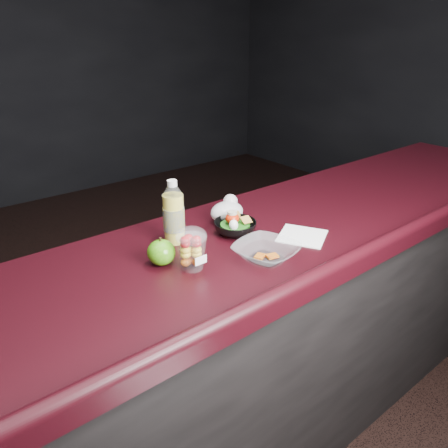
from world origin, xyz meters
The scene contains 8 objects.
counter centered at (0.00, 0.30, 0.51)m, with size 4.06×0.71×1.02m.
lemonade_bottle centered at (-0.04, 0.44, 1.12)m, with size 0.08×0.08×0.23m.
fruit_cup centered at (-0.10, 0.24, 1.09)m, with size 0.10×0.10×0.14m.
green_apple centered at (-0.16, 0.33, 1.06)m, with size 0.09×0.09×0.09m.
plastic_bag centered at (0.22, 0.46, 1.06)m, with size 0.13×0.11×0.10m.
snack_bowl centered at (0.16, 0.35, 1.05)m, with size 0.19×0.19×0.09m.
takeout_bowl centered at (0.12, 0.14, 1.04)m, with size 0.24×0.24×0.05m.
paper_napkin centered at (0.34, 0.18, 1.02)m, with size 0.16×0.16×0.00m, color white.
Camera 1 is at (-0.77, -0.75, 1.71)m, focal length 35.00 mm.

